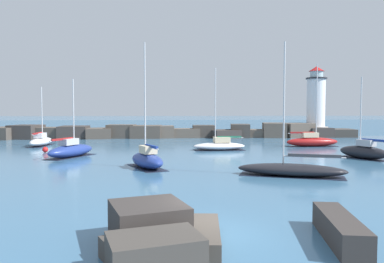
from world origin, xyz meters
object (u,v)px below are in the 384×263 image
(sailboat_moored_6, at_px, (147,159))
(sailboat_moored_7, at_px, (41,141))
(sailboat_moored_2, at_px, (71,150))
(mooring_buoy_orange_near, at_px, (45,150))
(mooring_buoy_far_side, at_px, (140,155))
(sailboat_moored_4, at_px, (312,141))
(sailboat_moored_1, at_px, (292,169))
(lighthouse, at_px, (316,107))
(sailboat_moored_5, at_px, (364,151))
(sailboat_moored_3, at_px, (219,145))

(sailboat_moored_6, height_order, sailboat_moored_7, sailboat_moored_6)
(sailboat_moored_2, relative_size, sailboat_moored_7, 1.00)
(mooring_buoy_orange_near, xyz_separation_m, mooring_buoy_far_side, (10.98, -6.16, -0.04))
(sailboat_moored_4, xyz_separation_m, sailboat_moored_6, (-21.06, -16.60, 0.02))
(sailboat_moored_1, distance_m, sailboat_moored_7, 35.98)
(lighthouse, distance_m, sailboat_moored_5, 32.04)
(sailboat_moored_3, bearing_deg, sailboat_moored_6, -121.69)
(lighthouse, height_order, mooring_buoy_orange_near, lighthouse)
(mooring_buoy_far_side, bearing_deg, lighthouse, 43.24)
(sailboat_moored_3, bearing_deg, mooring_buoy_far_side, -142.70)
(sailboat_moored_1, bearing_deg, mooring_buoy_orange_near, 142.46)
(mooring_buoy_orange_near, bearing_deg, sailboat_moored_6, -46.38)
(sailboat_moored_4, height_order, mooring_buoy_far_side, sailboat_moored_4)
(sailboat_moored_2, relative_size, sailboat_moored_3, 0.81)
(sailboat_moored_1, distance_m, sailboat_moored_5, 13.82)
(sailboat_moored_2, distance_m, sailboat_moored_3, 17.04)
(sailboat_moored_2, bearing_deg, sailboat_moored_7, 118.30)
(sailboat_moored_1, relative_size, sailboat_moored_3, 0.99)
(sailboat_moored_1, relative_size, sailboat_moored_5, 1.20)
(sailboat_moored_4, bearing_deg, sailboat_moored_1, -116.12)
(sailboat_moored_7, xyz_separation_m, mooring_buoy_orange_near, (2.95, -8.19, -0.33))
(lighthouse, xyz_separation_m, sailboat_moored_4, (-8.26, -18.16, -4.74))
(sailboat_moored_2, relative_size, mooring_buoy_orange_near, 9.53)
(sailboat_moored_1, bearing_deg, lighthouse, 64.63)
(lighthouse, height_order, sailboat_moored_3, lighthouse)
(mooring_buoy_far_side, bearing_deg, sailboat_moored_3, 37.30)
(sailboat_moored_1, bearing_deg, mooring_buoy_far_side, 136.00)
(sailboat_moored_3, height_order, mooring_buoy_orange_near, sailboat_moored_3)
(mooring_buoy_far_side, bearing_deg, sailboat_moored_4, 25.07)
(sailboat_moored_4, distance_m, mooring_buoy_far_side, 24.27)
(sailboat_moored_2, height_order, sailboat_moored_3, sailboat_moored_3)
(sailboat_moored_4, relative_size, sailboat_moored_7, 1.36)
(sailboat_moored_2, xyz_separation_m, mooring_buoy_orange_near, (-3.89, 4.52, -0.41))
(mooring_buoy_orange_near, bearing_deg, sailboat_moored_3, 2.21)
(mooring_buoy_orange_near, bearing_deg, sailboat_moored_4, 7.12)
(lighthouse, height_order, sailboat_moored_2, lighthouse)
(sailboat_moored_5, height_order, sailboat_moored_7, sailboat_moored_5)
(sailboat_moored_1, relative_size, mooring_buoy_far_side, 12.78)
(sailboat_moored_1, bearing_deg, sailboat_moored_6, 155.68)
(sailboat_moored_4, bearing_deg, sailboat_moored_3, -165.44)
(lighthouse, bearing_deg, sailboat_moored_5, -105.00)
(sailboat_moored_1, relative_size, sailboat_moored_2, 1.22)
(sailboat_moored_4, xyz_separation_m, mooring_buoy_orange_near, (-32.96, -4.12, -0.40))
(sailboat_moored_7, bearing_deg, sailboat_moored_4, -6.47)
(sailboat_moored_5, xyz_separation_m, mooring_buoy_orange_near, (-33.02, 8.34, -0.41))
(sailboat_moored_4, bearing_deg, mooring_buoy_orange_near, -172.88)
(sailboat_moored_6, bearing_deg, sailboat_moored_1, -24.32)
(mooring_buoy_orange_near, bearing_deg, sailboat_moored_1, -37.54)
(sailboat_moored_3, bearing_deg, sailboat_moored_1, -82.46)
(sailboat_moored_5, distance_m, sailboat_moored_6, 21.52)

